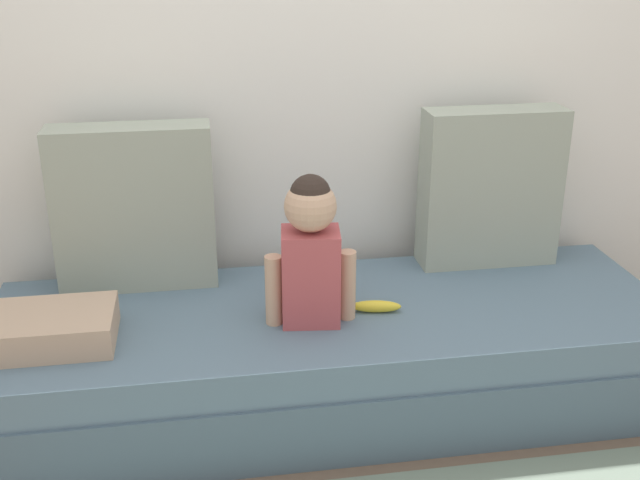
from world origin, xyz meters
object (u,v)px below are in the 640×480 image
at_px(toddler, 311,249).
at_px(throw_pillow_right, 490,188).
at_px(couch, 332,353).
at_px(banana, 376,306).
at_px(throw_pillow_left, 134,208).
at_px(folded_blanket, 49,329).

bearing_deg(toddler, throw_pillow_right, 27.22).
bearing_deg(couch, banana, -21.92).
bearing_deg(throw_pillow_right, toddler, -152.78).
bearing_deg(throw_pillow_left, banana, -24.25).
height_order(throw_pillow_left, throw_pillow_right, throw_pillow_right).
bearing_deg(folded_blanket, throw_pillow_right, 14.41).
distance_m(couch, throw_pillow_right, 0.86).
bearing_deg(banana, throw_pillow_left, 155.75).
xyz_separation_m(couch, folded_blanket, (-0.91, -0.10, 0.23)).
bearing_deg(couch, throw_pillow_right, 24.73).
distance_m(toddler, banana, 0.33).
height_order(couch, throw_pillow_right, throw_pillow_right).
height_order(throw_pillow_left, folded_blanket, throw_pillow_left).
relative_size(couch, folded_blanket, 5.94).
bearing_deg(banana, couch, 158.08).
height_order(banana, folded_blanket, folded_blanket).
distance_m(throw_pillow_right, folded_blanket, 1.63).
xyz_separation_m(throw_pillow_right, banana, (-0.52, -0.36, -0.28)).
bearing_deg(throw_pillow_left, throw_pillow_right, 0.00).
relative_size(couch, toddler, 4.76).
xyz_separation_m(couch, throw_pillow_right, (0.65, 0.30, 0.48)).
bearing_deg(toddler, folded_blanket, -178.57).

